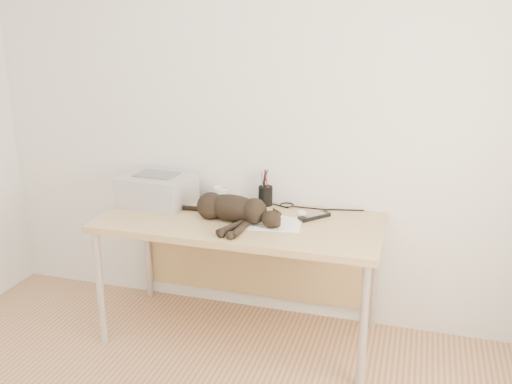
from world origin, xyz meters
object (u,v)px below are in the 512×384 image
(mug, at_px, (221,194))
(mouse, at_px, (301,211))
(printer, at_px, (158,189))
(desk, at_px, (244,236))
(cat, at_px, (230,209))
(pen_cup, at_px, (265,195))

(mug, xyz_separation_m, mouse, (0.52, -0.08, -0.03))
(mouse, bearing_deg, printer, 160.28)
(printer, xyz_separation_m, mug, (0.36, 0.14, -0.04))
(desk, relative_size, cat, 2.32)
(pen_cup, height_order, mouse, pen_cup)
(cat, relative_size, mouse, 6.90)
(printer, xyz_separation_m, pen_cup, (0.64, 0.16, -0.03))
(printer, xyz_separation_m, mouse, (0.88, 0.06, -0.08))
(desk, relative_size, mouse, 15.99)
(mouse, bearing_deg, mug, 147.96)
(printer, bearing_deg, mug, 21.06)
(desk, distance_m, pen_cup, 0.29)
(mug, bearing_deg, desk, -41.31)
(printer, height_order, cat, printer)
(printer, height_order, mouse, printer)
(mug, height_order, mouse, mug)
(mug, relative_size, pen_cup, 0.47)
(mug, bearing_deg, printer, -158.94)
(desk, bearing_deg, mug, 138.69)
(printer, distance_m, mug, 0.39)
(printer, distance_m, cat, 0.55)
(pen_cup, bearing_deg, mug, -176.18)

